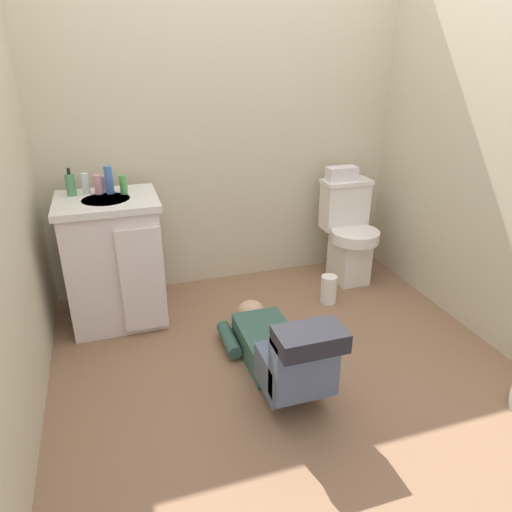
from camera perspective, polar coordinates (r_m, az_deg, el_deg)
The scene contains 14 objects.
ground_plane at distance 2.81m, azimuth 2.68°, elevation -12.30°, with size 3.01×3.19×0.04m, color #886247.
wall_back at distance 3.38m, azimuth -3.87°, elevation 16.42°, with size 2.67×0.08×2.40m, color beige.
wall_right at distance 3.02m, azimuth 27.56°, elevation 12.94°, with size 0.08×2.19×2.40m, color beige.
toilet at distance 3.60m, azimuth 11.13°, elevation 2.77°, with size 0.36×0.46×0.75m.
vanity_cabinet at distance 3.09m, azimuth -16.75°, elevation -0.44°, with size 0.60×0.53×0.82m.
faucet at distance 3.08m, azimuth -17.92°, elevation 8.30°, with size 0.02×0.02×0.10m, color silver.
person_plumber at distance 2.54m, azimuth 2.76°, elevation -11.24°, with size 0.39×1.06×0.52m.
tissue_box at distance 3.52m, azimuth 10.33°, elevation 9.77°, with size 0.22×0.11×0.10m, color silver.
soap_dispenser at distance 3.06m, azimuth -21.52°, elevation 8.06°, with size 0.06×0.06×0.17m.
bottle_clear at distance 3.05m, azimuth -19.92°, elevation 8.19°, with size 0.04×0.04×0.13m, color silver.
bottle_pink at distance 3.04m, azimuth -18.56°, elevation 8.21°, with size 0.05×0.05×0.12m, color pink.
bottle_blue at distance 3.02m, azimuth -17.36°, elevation 8.78°, with size 0.05×0.05×0.17m, color #436BB7.
bottle_green at distance 3.00m, azimuth -15.75°, elevation 8.32°, with size 0.05×0.05×0.12m, color #4CA149.
paper_towel_roll at distance 3.32m, azimuth 8.78°, elevation -4.00°, with size 0.11×0.11×0.20m, color white.
Camera 1 is at (-0.81, -2.11, 1.64)m, focal length 33.06 mm.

